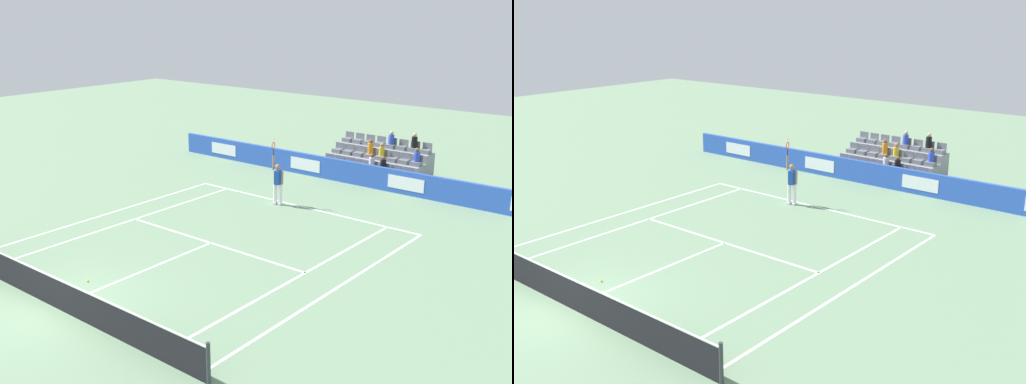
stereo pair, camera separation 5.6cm
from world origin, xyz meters
TOP-DOWN VIEW (x-y plane):
  - ground_plane at (0.00, 0.00)m, footprint 80.00×80.00m
  - line_baseline at (0.00, -11.89)m, footprint 10.97×0.10m
  - line_service at (0.00, -6.40)m, footprint 8.23×0.10m
  - line_centre_service at (0.00, -3.20)m, footprint 0.10×6.40m
  - line_singles_sideline_left at (4.12, -5.95)m, footprint 0.10×11.89m
  - line_singles_sideline_right at (-4.12, -5.95)m, footprint 0.10×11.89m
  - line_doubles_sideline_left at (5.49, -5.95)m, footprint 0.10×11.89m
  - line_doubles_sideline_right at (-5.49, -5.95)m, footprint 0.10×11.89m
  - line_centre_mark at (0.00, -11.79)m, footprint 0.10×0.20m
  - sponsor_barrier at (-0.00, -16.28)m, footprint 21.79×0.22m
  - tennis_net at (0.00, 0.00)m, footprint 11.97×0.10m
  - tennis_player at (0.88, -11.49)m, footprint 0.54×0.41m
  - stadium_stand at (-0.02, -18.59)m, footprint 4.96×2.85m
  - loose_tennis_ball at (0.70, -1.61)m, footprint 0.07×0.07m

SIDE VIEW (x-z plane):
  - ground_plane at x=0.00m, z-range 0.00..0.00m
  - line_baseline at x=0.00m, z-range 0.00..0.01m
  - line_service at x=0.00m, z-range 0.00..0.01m
  - line_centre_service at x=0.00m, z-range 0.00..0.01m
  - line_singles_sideline_left at x=4.12m, z-range 0.00..0.01m
  - line_singles_sideline_right at x=-4.12m, z-range 0.00..0.01m
  - line_doubles_sideline_left at x=5.49m, z-range 0.00..0.01m
  - line_doubles_sideline_right at x=-5.49m, z-range 0.00..0.01m
  - line_centre_mark at x=0.00m, z-range 0.00..0.01m
  - loose_tennis_ball at x=0.70m, z-range 0.00..0.07m
  - tennis_net at x=0.00m, z-range -0.04..1.03m
  - sponsor_barrier at x=0.00m, z-range 0.00..1.06m
  - stadium_stand at x=-0.02m, z-range -0.54..1.65m
  - tennis_player at x=0.88m, z-range -0.43..2.42m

